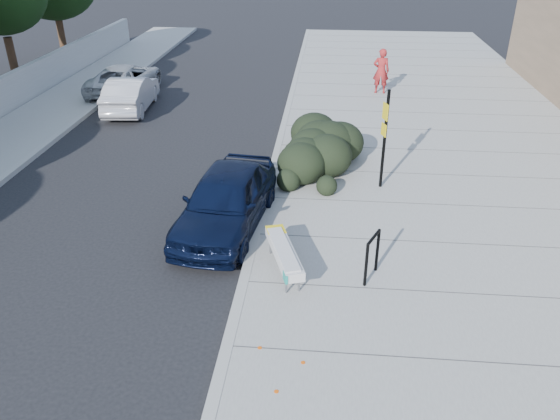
% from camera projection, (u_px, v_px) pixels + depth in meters
% --- Properties ---
extents(ground, '(120.00, 120.00, 0.00)m').
position_uv_depth(ground, '(244.00, 287.00, 11.72)').
color(ground, black).
rests_on(ground, ground).
extents(sidewalk_near, '(11.20, 50.00, 0.15)m').
position_uv_depth(sidewalk_near, '(463.00, 192.00, 15.62)').
color(sidewalk_near, gray).
rests_on(sidewalk_near, ground).
extents(curb_near, '(0.22, 50.00, 0.17)m').
position_uv_depth(curb_near, '(269.00, 184.00, 16.07)').
color(curb_near, '#9E9E99').
rests_on(curb_near, ground).
extents(curb_far, '(0.22, 50.00, 0.17)m').
position_uv_depth(curb_far, '(10.00, 174.00, 16.71)').
color(curb_far, '#9E9E99').
rests_on(curb_far, ground).
extents(bench, '(1.02, 2.07, 0.61)m').
position_uv_depth(bench, '(284.00, 252.00, 11.76)').
color(bench, gray).
rests_on(bench, sidewalk_near).
extents(bike_rack, '(0.34, 0.66, 1.05)m').
position_uv_depth(bike_rack, '(372.00, 253.00, 11.48)').
color(bike_rack, black).
rests_on(bike_rack, sidewalk_near).
extents(sign_post, '(0.16, 0.32, 2.85)m').
position_uv_depth(sign_post, '(385.00, 134.00, 15.02)').
color(sign_post, black).
rests_on(sign_post, sidewalk_near).
extents(hedge, '(3.28, 4.40, 1.48)m').
position_uv_depth(hedge, '(322.00, 144.00, 16.69)').
color(hedge, black).
rests_on(hedge, sidewalk_near).
extents(sedan_navy, '(2.39, 4.77, 1.56)m').
position_uv_depth(sedan_navy, '(226.00, 200.00, 13.63)').
color(sedan_navy, black).
rests_on(sedan_navy, ground).
extents(wagon_silver, '(1.81, 4.29, 1.38)m').
position_uv_depth(wagon_silver, '(131.00, 93.00, 22.25)').
color(wagon_silver, silver).
rests_on(wagon_silver, ground).
extents(suv_silver, '(2.43, 4.80, 1.30)m').
position_uv_depth(suv_silver, '(125.00, 79.00, 24.44)').
color(suv_silver, '#ADB0B3').
rests_on(suv_silver, ground).
extents(pedestrian, '(0.73, 0.50, 1.93)m').
position_uv_depth(pedestrian, '(381.00, 71.00, 23.78)').
color(pedestrian, maroon).
rests_on(pedestrian, sidewalk_near).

